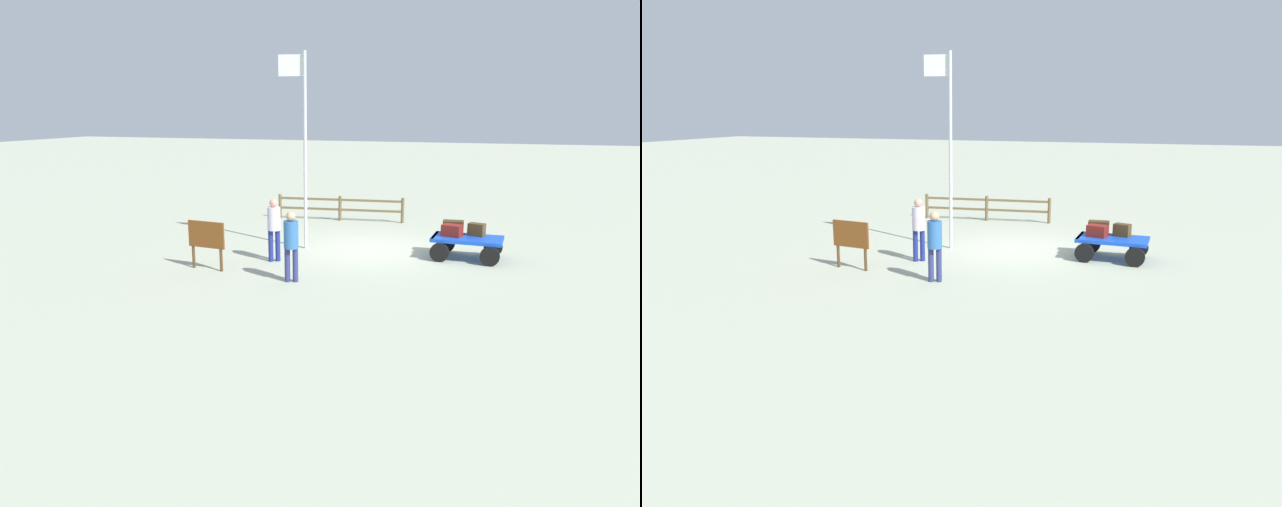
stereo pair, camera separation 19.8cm
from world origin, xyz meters
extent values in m
plane|color=#A9AF96|center=(0.00, 0.00, 0.00)|extent=(120.00, 120.00, 0.00)
cube|color=blue|center=(-2.78, 0.24, 0.59)|extent=(2.01, 1.26, 0.10)
cube|color=blue|center=(-1.85, 0.21, 0.59)|extent=(0.12, 1.14, 0.10)
cylinder|color=black|center=(-2.07, 0.83, 0.27)|extent=(0.54, 0.14, 0.54)
cylinder|color=black|center=(-2.11, -0.40, 0.27)|extent=(0.54, 0.14, 0.54)
cylinder|color=black|center=(-3.45, 0.88, 0.27)|extent=(0.54, 0.14, 0.54)
cylinder|color=black|center=(-3.49, -0.35, 0.27)|extent=(0.54, 0.14, 0.54)
cube|color=#422E1A|center=(-2.32, -0.16, 0.83)|extent=(0.62, 0.39, 0.38)
cube|color=maroon|center=(-2.34, 0.25, 0.81)|extent=(0.62, 0.51, 0.34)
cube|color=#493417|center=(-3.00, -0.05, 0.82)|extent=(0.52, 0.41, 0.36)
cylinder|color=navy|center=(2.29, 2.19, 0.45)|extent=(0.14, 0.14, 0.90)
cylinder|color=navy|center=(2.46, 2.29, 0.45)|extent=(0.14, 0.14, 0.90)
cylinder|color=silver|center=(2.38, 2.24, 1.23)|extent=(0.50, 0.50, 0.65)
sphere|color=tan|center=(2.38, 2.24, 1.67)|extent=(0.23, 0.23, 0.23)
cylinder|color=navy|center=(1.09, 3.97, 0.43)|extent=(0.14, 0.14, 0.86)
cylinder|color=navy|center=(1.28, 4.03, 0.43)|extent=(0.14, 0.14, 0.86)
cylinder|color=#2E64A9|center=(1.18, 4.00, 1.20)|extent=(0.46, 0.46, 0.68)
sphere|color=tan|center=(1.18, 4.00, 1.66)|extent=(0.24, 0.24, 0.24)
cylinder|color=silver|center=(2.08, 0.44, 2.92)|extent=(0.10, 0.10, 5.85)
cube|color=white|center=(2.50, 0.44, 5.44)|extent=(0.75, 0.13, 0.60)
cylinder|color=#4C3319|center=(3.31, 3.68, 0.30)|extent=(0.08, 0.08, 0.61)
cylinder|color=#4C3319|center=(4.19, 3.58, 0.30)|extent=(0.08, 0.08, 0.61)
cube|color=brown|center=(3.75, 3.63, 0.96)|extent=(1.11, 0.18, 0.71)
cylinder|color=brown|center=(0.00, -4.61, 0.48)|extent=(0.12, 0.12, 0.95)
cylinder|color=brown|center=(2.39, -4.36, 0.48)|extent=(0.12, 0.12, 0.95)
cylinder|color=brown|center=(4.78, -4.12, 0.48)|extent=(0.12, 0.12, 0.95)
cube|color=brown|center=(2.39, -4.36, 0.81)|extent=(4.79, 0.57, 0.08)
cube|color=brown|center=(2.39, -4.36, 0.43)|extent=(4.79, 0.57, 0.08)
camera|label=1|loc=(-3.96, 17.24, 4.22)|focal=33.10mm
camera|label=2|loc=(-4.15, 17.17, 4.22)|focal=33.10mm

